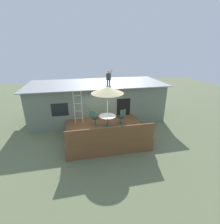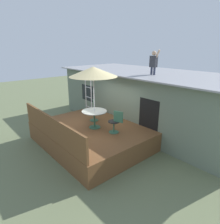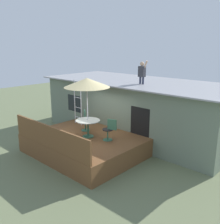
% 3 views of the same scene
% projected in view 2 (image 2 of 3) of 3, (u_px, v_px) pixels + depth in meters
% --- Properties ---
extents(ground_plane, '(40.00, 40.00, 0.00)m').
position_uv_depth(ground_plane, '(94.00, 143.00, 8.75)').
color(ground_plane, '#66704C').
extents(house, '(10.50, 4.50, 2.84)m').
position_uv_depth(house, '(148.00, 98.00, 10.53)').
color(house, slate).
rests_on(house, ground).
extents(deck, '(4.76, 3.95, 0.80)m').
position_uv_depth(deck, '(94.00, 134.00, 8.62)').
color(deck, brown).
rests_on(deck, ground).
extents(deck_railing, '(4.66, 0.08, 0.90)m').
position_uv_depth(deck_railing, '(51.00, 128.00, 7.16)').
color(deck_railing, brown).
rests_on(deck_railing, deck).
extents(patio_table, '(1.04, 1.04, 0.74)m').
position_uv_depth(patio_table, '(94.00, 114.00, 8.16)').
color(patio_table, '#33664C').
rests_on(patio_table, deck).
extents(patio_umbrella, '(1.90, 1.90, 2.54)m').
position_uv_depth(patio_umbrella, '(93.00, 72.00, 7.60)').
color(patio_umbrella, silver).
rests_on(patio_umbrella, deck).
extents(step_ladder, '(0.52, 0.04, 2.20)m').
position_uv_depth(step_ladder, '(88.00, 92.00, 9.79)').
color(step_ladder, silver).
rests_on(step_ladder, deck).
extents(person_figure, '(0.47, 0.20, 1.11)m').
position_uv_depth(person_figure, '(154.00, 61.00, 8.82)').
color(person_figure, '#33384C').
rests_on(person_figure, house).
extents(patio_chair_left, '(0.56, 0.46, 0.92)m').
position_uv_depth(patio_chair_left, '(94.00, 111.00, 9.07)').
color(patio_chair_left, '#33664C').
rests_on(patio_chair_left, deck).
extents(patio_chair_right, '(0.61, 0.44, 0.92)m').
position_uv_depth(patio_chair_right, '(115.00, 122.00, 7.70)').
color(patio_chair_right, '#33664C').
rests_on(patio_chair_right, deck).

